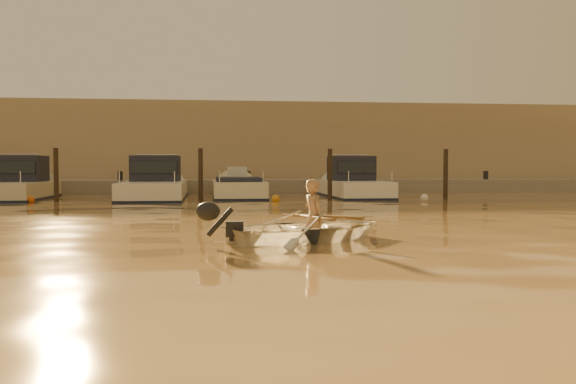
{
  "coord_description": "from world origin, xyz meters",
  "views": [
    {
      "loc": [
        0.03,
        -10.78,
        1.36
      ],
      "look_at": [
        1.86,
        3.62,
        0.75
      ],
      "focal_mm": 40.0,
      "sensor_mm": 36.0,
      "label": 1
    }
  ],
  "objects": [
    {
      "name": "moored_boat_3",
      "position": [
        1.34,
        16.0,
        0.22
      ],
      "size": [
        2.06,
        5.95,
        0.95
      ],
      "primitive_type": null,
      "color": "beige",
      "rests_on": "ground_plane"
    },
    {
      "name": "piling_2",
      "position": [
        -0.2,
        13.8,
        0.9
      ],
      "size": [
        0.18,
        0.18,
        2.2
      ],
      "primitive_type": "cylinder",
      "color": "#2D2319",
      "rests_on": "ground_plane"
    },
    {
      "name": "fender_c",
      "position": [
        -1.75,
        13.03,
        0.1
      ],
      "size": [
        0.3,
        0.3,
        0.3
      ],
      "primitive_type": "sphere",
      "color": "white",
      "rests_on": "ground_plane"
    },
    {
      "name": "oar_starboard",
      "position": [
        1.91,
        0.64,
        0.42
      ],
      "size": [
        0.5,
        2.07,
        0.13
      ],
      "primitive_type": "cylinder",
      "rotation": [
        1.54,
        0.0,
        0.21
      ],
      "color": "olive",
      "rests_on": "dinghy"
    },
    {
      "name": "ground_plane",
      "position": [
        0.0,
        0.0,
        0.0
      ],
      "size": [
        160.0,
        160.0,
        0.0
      ],
      "primitive_type": "plane",
      "color": "#93613A",
      "rests_on": "ground"
    },
    {
      "name": "quay",
      "position": [
        0.0,
        21.5,
        0.15
      ],
      "size": [
        52.0,
        4.0,
        1.0
      ],
      "primitive_type": "cube",
      "color": "gray",
      "rests_on": "ground_plane"
    },
    {
      "name": "moored_boat_1",
      "position": [
        -7.48,
        16.0,
        0.62
      ],
      "size": [
        2.14,
        6.42,
        1.75
      ],
      "primitive_type": null,
      "color": "beige",
      "rests_on": "ground_plane"
    },
    {
      "name": "fender_d",
      "position": [
        2.59,
        13.04,
        0.1
      ],
      "size": [
        0.3,
        0.3,
        0.3
      ],
      "primitive_type": "sphere",
      "color": "orange",
      "rests_on": "ground_plane"
    },
    {
      "name": "piling_3",
      "position": [
        4.8,
        13.8,
        0.9
      ],
      "size": [
        0.18,
        0.18,
        2.2
      ],
      "primitive_type": "cylinder",
      "color": "#2D2319",
      "rests_on": "ground_plane"
    },
    {
      "name": "piling_4",
      "position": [
        9.5,
        13.8,
        0.9
      ],
      "size": [
        0.18,
        0.18,
        2.2
      ],
      "primitive_type": "cylinder",
      "color": "#2D2319",
      "rests_on": "ground_plane"
    },
    {
      "name": "fender_b",
      "position": [
        -6.37,
        13.55,
        0.1
      ],
      "size": [
        0.3,
        0.3,
        0.3
      ],
      "primitive_type": "sphere",
      "color": "orange",
      "rests_on": "ground_plane"
    },
    {
      "name": "moored_boat_4",
      "position": [
        6.27,
        16.0,
        0.62
      ],
      "size": [
        2.14,
        6.62,
        1.75
      ],
      "primitive_type": null,
      "color": "white",
      "rests_on": "ground_plane"
    },
    {
      "name": "outboard_motor",
      "position": [
        0.47,
        0.06,
        0.28
      ],
      "size": [
        0.98,
        0.71,
        0.7
      ],
      "primitive_type": null,
      "rotation": [
        0.0,
        0.0,
        0.38
      ],
      "color": "black",
      "rests_on": "dinghy"
    },
    {
      "name": "dinghy",
      "position": [
        1.86,
        0.62,
        0.2
      ],
      "size": [
        3.73,
        3.24,
        0.65
      ],
      "primitive_type": "imported",
      "rotation": [
        0.0,
        0.0,
        1.95
      ],
      "color": "white",
      "rests_on": "ground_plane"
    },
    {
      "name": "fender_e",
      "position": [
        8.39,
        13.1,
        0.1
      ],
      "size": [
        0.3,
        0.3,
        0.3
      ],
      "primitive_type": "sphere",
      "color": "silver",
      "rests_on": "ground_plane"
    },
    {
      "name": "oar_port",
      "position": [
        2.09,
        0.72,
        0.42
      ],
      "size": [
        1.22,
        1.78,
        0.13
      ],
      "primitive_type": "cylinder",
      "rotation": [
        1.54,
        0.0,
        0.59
      ],
      "color": "brown",
      "rests_on": "dinghy"
    },
    {
      "name": "moored_boat_2",
      "position": [
        -2.08,
        16.0,
        0.62
      ],
      "size": [
        2.42,
        8.05,
        1.75
      ],
      "primitive_type": null,
      "color": "silver",
      "rests_on": "ground_plane"
    },
    {
      "name": "waterfront_building",
      "position": [
        0.0,
        27.0,
        2.4
      ],
      "size": [
        46.0,
        7.0,
        4.8
      ],
      "primitive_type": "cube",
      "color": "#9E8466",
      "rests_on": "quay"
    },
    {
      "name": "piling_1",
      "position": [
        -5.5,
        13.8,
        0.9
      ],
      "size": [
        0.18,
        0.18,
        2.2
      ],
      "primitive_type": "cylinder",
      "color": "#2D2319",
      "rests_on": "ground_plane"
    },
    {
      "name": "person",
      "position": [
        1.95,
        0.66,
        0.4
      ],
      "size": [
        0.5,
        0.6,
        1.41
      ],
      "primitive_type": "imported",
      "rotation": [
        0.0,
        0.0,
        1.95
      ],
      "color": "#A37451",
      "rests_on": "dinghy"
    }
  ]
}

